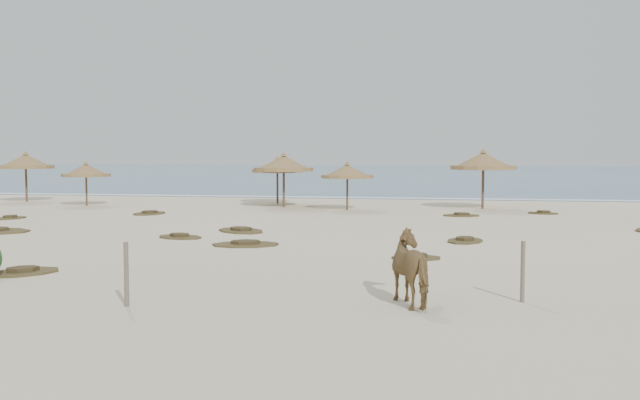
% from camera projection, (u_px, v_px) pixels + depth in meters
% --- Properties ---
extents(ground, '(160.00, 160.00, 0.00)m').
position_uv_depth(ground, '(210.00, 256.00, 20.62)').
color(ground, beige).
rests_on(ground, ground).
extents(ocean, '(200.00, 100.00, 0.01)m').
position_uv_depth(ocean, '(395.00, 173.00, 94.29)').
color(ocean, '#2C5785').
rests_on(ocean, ground).
extents(foam_line, '(70.00, 0.60, 0.01)m').
position_uv_depth(foam_line, '(341.00, 198.00, 46.16)').
color(foam_line, silver).
rests_on(foam_line, ground).
extents(palapa_0, '(3.26, 3.26, 3.04)m').
position_uv_depth(palapa_0, '(26.00, 162.00, 42.42)').
color(palapa_0, '#513829').
rests_on(palapa_0, ground).
extents(palapa_1, '(3.00, 3.00, 2.48)m').
position_uv_depth(palapa_1, '(86.00, 171.00, 39.35)').
color(palapa_1, '#513829').
rests_on(palapa_1, ground).
extents(palapa_2, '(3.28, 3.28, 2.76)m').
position_uv_depth(palapa_2, '(277.00, 166.00, 40.87)').
color(palapa_2, '#513829').
rests_on(palapa_2, ground).
extents(palapa_3, '(4.24, 4.24, 2.99)m').
position_uv_depth(palapa_3, '(284.00, 164.00, 38.14)').
color(palapa_3, '#513829').
rests_on(palapa_3, ground).
extents(palapa_4, '(3.34, 3.34, 2.51)m').
position_uv_depth(palapa_4, '(347.00, 172.00, 36.49)').
color(palapa_4, '#513829').
rests_on(palapa_4, ground).
extents(palapa_5, '(4.08, 4.08, 3.17)m').
position_uv_depth(palapa_5, '(483.00, 162.00, 37.13)').
color(palapa_5, '#513829').
rests_on(palapa_5, ground).
extents(horse, '(1.50, 1.92, 1.48)m').
position_uv_depth(horse, '(416.00, 268.00, 14.09)').
color(horse, brown).
rests_on(horse, ground).
extents(fence_post_near, '(0.10, 0.10, 1.27)m').
position_uv_depth(fence_post_near, '(126.00, 274.00, 13.96)').
color(fence_post_near, '#625949').
rests_on(fence_post_near, ground).
extents(fence_post_far, '(0.12, 0.12, 1.24)m').
position_uv_depth(fence_post_far, '(523.00, 272.00, 14.36)').
color(fence_post_far, '#625949').
rests_on(fence_post_far, ground).
extents(scrub_2, '(1.99, 1.63, 0.16)m').
position_uv_depth(scrub_2, '(180.00, 236.00, 24.93)').
color(scrub_2, brown).
rests_on(scrub_2, ground).
extents(scrub_3, '(2.64, 2.63, 0.16)m').
position_uv_depth(scrub_3, '(241.00, 230.00, 26.89)').
color(scrub_3, brown).
rests_on(scrub_3, ground).
extents(scrub_4, '(1.55, 2.00, 0.16)m').
position_uv_depth(scrub_4, '(465.00, 240.00, 23.90)').
color(scrub_4, brown).
rests_on(scrub_4, ground).
extents(scrub_6, '(1.60, 2.22, 0.16)m').
position_uv_depth(scrub_6, '(150.00, 213.00, 34.27)').
color(scrub_6, brown).
rests_on(scrub_6, ground).
extents(scrub_7, '(1.86, 1.34, 0.16)m').
position_uv_depth(scrub_7, '(461.00, 215.00, 33.20)').
color(scrub_7, brown).
rests_on(scrub_7, ground).
extents(scrub_8, '(1.35, 1.76, 0.16)m').
position_uv_depth(scrub_8, '(11.00, 218.00, 31.92)').
color(scrub_8, brown).
rests_on(scrub_8, ground).
extents(scrub_9, '(2.48, 1.95, 0.16)m').
position_uv_depth(scrub_9, '(246.00, 244.00, 22.97)').
color(scrub_9, brown).
rests_on(scrub_9, ground).
extents(scrub_10, '(1.71, 1.40, 0.16)m').
position_uv_depth(scrub_10, '(543.00, 213.00, 34.36)').
color(scrub_10, brown).
rests_on(scrub_10, ground).
extents(scrub_11, '(2.13, 2.16, 0.16)m').
position_uv_depth(scrub_11, '(22.00, 271.00, 17.73)').
color(scrub_11, brown).
rests_on(scrub_11, ground).
extents(scrub_12, '(1.56, 1.17, 0.16)m').
position_uv_depth(scrub_12, '(416.00, 257.00, 20.12)').
color(scrub_12, brown).
rests_on(scrub_12, ground).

